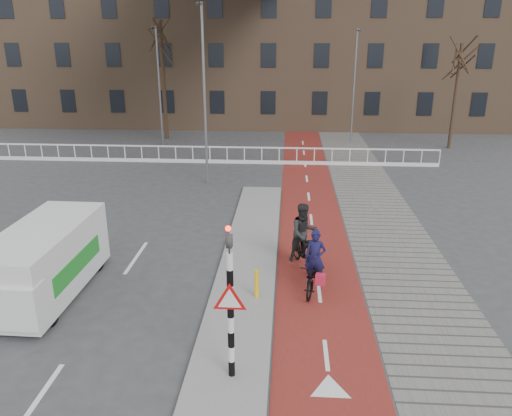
{
  "coord_description": "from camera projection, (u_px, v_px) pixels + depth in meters",
  "views": [
    {
      "loc": [
        0.51,
        -10.92,
        7.09
      ],
      "look_at": [
        -0.54,
        5.0,
        1.5
      ],
      "focal_mm": 35.0,
      "sensor_mm": 36.0,
      "label": 1
    }
  ],
  "objects": [
    {
      "name": "cyclist_far",
      "position": [
        304.0,
        242.0,
        15.69
      ],
      "size": [
        1.22,
        2.09,
        2.14
      ],
      "rotation": [
        0.0,
        0.0,
        0.34
      ],
      "color": "black",
      "rests_on": "bike_lane"
    },
    {
      "name": "streetlight_near",
      "position": [
        205.0,
        98.0,
        23.52
      ],
      "size": [
        0.12,
        0.12,
        8.43
      ],
      "primitive_type": "cylinder",
      "color": "slate",
      "rests_on": "ground"
    },
    {
      "name": "tree_mid",
      "position": [
        164.0,
        82.0,
        34.32
      ],
      "size": [
        0.26,
        0.26,
        7.95
      ],
      "primitive_type": "cylinder",
      "color": "black",
      "rests_on": "ground"
    },
    {
      "name": "sidewalk",
      "position": [
        374.0,
        205.0,
        21.81
      ],
      "size": [
        3.0,
        60.0,
        0.01
      ],
      "primitive_type": "cube",
      "color": "slate",
      "rests_on": "ground"
    },
    {
      "name": "ground",
      "position": [
        264.0,
        329.0,
        12.66
      ],
      "size": [
        120.0,
        120.0,
        0.0
      ],
      "primitive_type": "plane",
      "color": "#38383A",
      "rests_on": "ground"
    },
    {
      "name": "streetlight_right",
      "position": [
        354.0,
        87.0,
        33.44
      ],
      "size": [
        0.12,
        0.12,
        7.41
      ],
      "primitive_type": "cylinder",
      "color": "slate",
      "rests_on": "ground"
    },
    {
      "name": "traffic_signal",
      "position": [
        230.0,
        299.0,
        10.14
      ],
      "size": [
        0.8,
        0.8,
        3.68
      ],
      "color": "black",
      "rests_on": "curb_island"
    },
    {
      "name": "bike_lane",
      "position": [
        309.0,
        204.0,
        21.99
      ],
      "size": [
        2.5,
        60.0,
        0.01
      ],
      "primitive_type": "cube",
      "color": "maroon",
      "rests_on": "ground"
    },
    {
      "name": "streetlight_left",
      "position": [
        160.0,
        88.0,
        32.4
      ],
      "size": [
        0.12,
        0.12,
        7.54
      ],
      "primitive_type": "cylinder",
      "color": "slate",
      "rests_on": "ground"
    },
    {
      "name": "tree_right",
      "position": [
        455.0,
        97.0,
        31.63
      ],
      "size": [
        0.21,
        0.21,
        6.55
      ],
      "primitive_type": "cylinder",
      "color": "black",
      "rests_on": "ground"
    },
    {
      "name": "townhouse_row",
      "position": [
        248.0,
        24.0,
        40.4
      ],
      "size": [
        46.0,
        10.0,
        15.9
      ],
      "color": "#7F6047",
      "rests_on": "ground"
    },
    {
      "name": "cyclist_near",
      "position": [
        315.0,
        271.0,
        14.3
      ],
      "size": [
        1.04,
        1.9,
        1.88
      ],
      "rotation": [
        0.0,
        0.0,
        -0.24
      ],
      "color": "black",
      "rests_on": "bike_lane"
    },
    {
      "name": "curb_island",
      "position": [
        249.0,
        259.0,
        16.45
      ],
      "size": [
        1.8,
        16.0,
        0.12
      ],
      "primitive_type": "cube",
      "color": "gray",
      "rests_on": "ground"
    },
    {
      "name": "van",
      "position": [
        45.0,
        260.0,
        14.04
      ],
      "size": [
        1.96,
        4.72,
        2.01
      ],
      "rotation": [
        0.0,
        0.0,
        -0.02
      ],
      "color": "silver",
      "rests_on": "ground"
    },
    {
      "name": "railing",
      "position": [
        193.0,
        158.0,
        28.88
      ],
      "size": [
        28.0,
        0.1,
        0.99
      ],
      "color": "silver",
      "rests_on": "ground"
    },
    {
      "name": "bollard",
      "position": [
        257.0,
        284.0,
        13.84
      ],
      "size": [
        0.12,
        0.12,
        0.82
      ],
      "primitive_type": "cylinder",
      "color": "yellow",
      "rests_on": "curb_island"
    }
  ]
}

